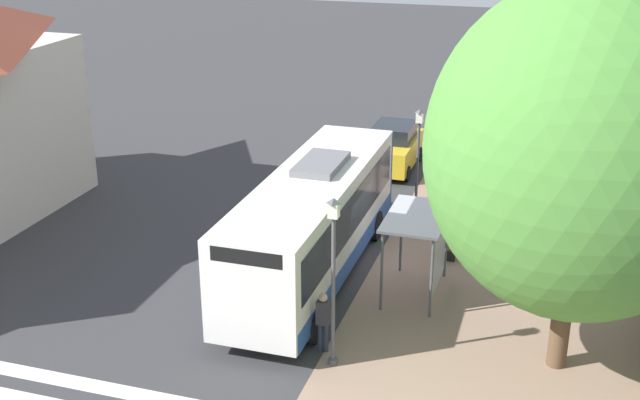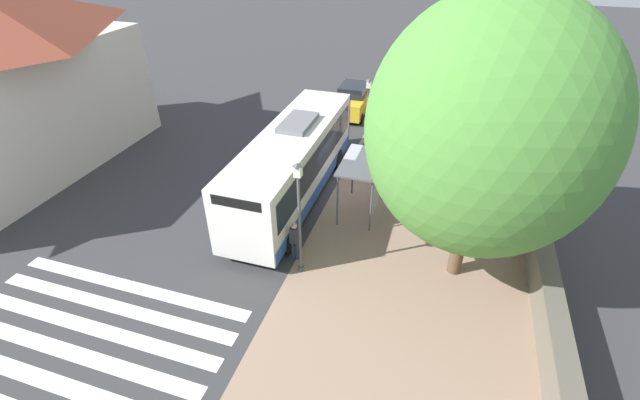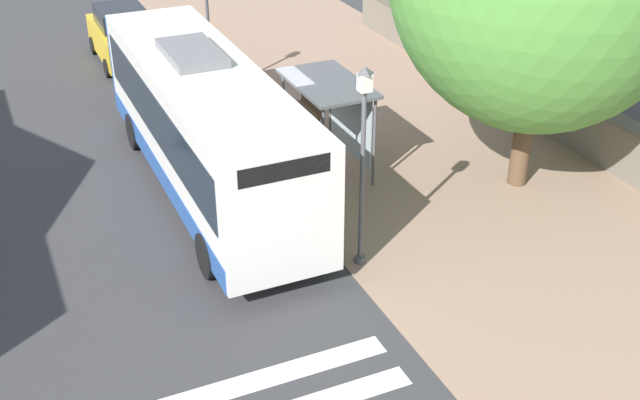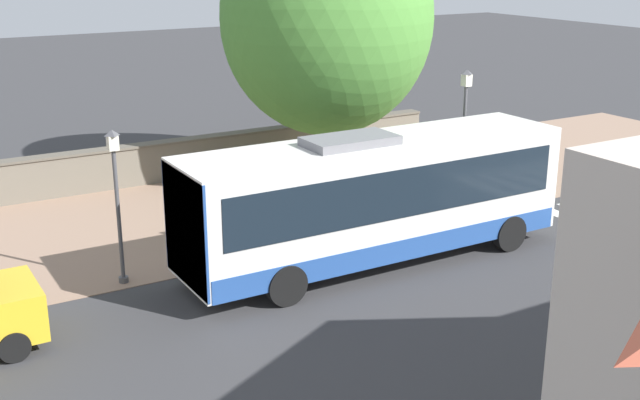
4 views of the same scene
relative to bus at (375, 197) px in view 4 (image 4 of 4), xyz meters
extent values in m
plane|color=#353538|center=(-1.60, -1.03, -1.81)|extent=(120.00, 120.00, 0.00)
cube|color=#937560|center=(-6.10, -1.03, -1.80)|extent=(9.00, 44.00, 0.02)
cube|color=#6B6356|center=(-10.15, -1.03, -1.14)|extent=(0.50, 20.00, 1.35)
cube|color=#5B5449|center=(-10.15, -1.03, -0.42)|extent=(0.60, 20.00, 0.08)
cube|color=silver|center=(0.00, 0.02, 0.05)|extent=(2.48, 10.48, 2.83)
cube|color=black|center=(0.00, 0.02, 0.42)|extent=(2.52, 9.64, 1.24)
cube|color=#264C93|center=(0.00, 0.02, -1.08)|extent=(2.52, 10.27, 0.57)
cube|color=#264C93|center=(0.00, -5.19, 0.05)|extent=(2.52, 0.06, 2.71)
cube|color=black|center=(0.00, 5.21, 1.18)|extent=(1.86, 0.08, 0.40)
cube|color=slate|center=(0.00, -0.77, 1.57)|extent=(1.24, 2.30, 0.22)
cylinder|color=black|center=(-1.16, 3.68, -1.31)|extent=(0.30, 1.00, 1.00)
cylinder|color=black|center=(1.16, 3.68, -1.31)|extent=(0.30, 1.00, 1.00)
cylinder|color=black|center=(-1.16, -3.23, -1.31)|extent=(0.30, 1.00, 1.00)
cylinder|color=black|center=(1.16, -3.23, -1.31)|extent=(0.30, 1.00, 1.00)
cylinder|color=#515459|center=(-2.48, -1.09, -0.61)|extent=(0.08, 0.08, 2.41)
cylinder|color=#515459|center=(-2.48, 1.51, -0.61)|extent=(0.08, 0.08, 2.41)
cylinder|color=#515459|center=(-3.88, -1.09, -0.61)|extent=(0.08, 0.08, 2.41)
cylinder|color=#515459|center=(-3.88, 1.51, -0.61)|extent=(0.08, 0.08, 2.41)
cube|color=#515459|center=(-3.18, 0.21, 0.64)|extent=(1.69, 2.90, 0.08)
cube|color=silver|center=(-3.86, 0.21, -0.49)|extent=(0.03, 2.34, 1.93)
cylinder|color=#2D3347|center=(-1.64, 4.07, -1.41)|extent=(0.12, 0.12, 0.81)
cylinder|color=#2D3347|center=(-1.48, 4.07, -1.41)|extent=(0.12, 0.12, 0.81)
cube|color=#333338|center=(-1.56, 4.07, -0.68)|extent=(0.34, 0.22, 0.65)
sphere|color=tan|center=(-1.56, 4.07, -0.24)|extent=(0.22, 0.22, 0.22)
cube|color=brown|center=(-3.88, -2.79, -1.36)|extent=(0.40, 1.49, 0.06)
cube|color=brown|center=(-4.05, -2.79, -1.13)|extent=(0.04, 1.49, 0.40)
cube|color=black|center=(-3.88, -3.39, -1.59)|extent=(0.32, 0.06, 0.45)
cube|color=black|center=(-3.88, -2.20, -1.59)|extent=(0.32, 0.06, 0.45)
cylinder|color=#4C4C51|center=(-1.97, 4.57, -1.73)|extent=(0.24, 0.24, 0.16)
cylinder|color=#4C4C51|center=(-1.97, 4.57, 0.19)|extent=(0.10, 0.10, 4.00)
cube|color=silver|center=(-1.97, 4.57, 2.37)|extent=(0.24, 0.24, 0.35)
pyramid|color=#4C4C51|center=(-1.97, 4.57, 2.61)|extent=(0.28, 0.28, 0.14)
cylinder|color=#4C4C51|center=(-2.00, -6.12, -1.73)|extent=(0.24, 0.24, 0.16)
cylinder|color=#4C4C51|center=(-2.00, -6.12, -0.12)|extent=(0.10, 0.10, 3.39)
cube|color=silver|center=(-2.00, -6.12, 1.76)|extent=(0.24, 0.24, 0.35)
pyramid|color=#4C4C51|center=(-2.00, -6.12, 2.00)|extent=(0.28, 0.28, 0.14)
cylinder|color=brown|center=(-7.33, 2.93, 0.03)|extent=(0.48, 0.48, 3.68)
ellipsoid|color=#4C8C38|center=(-7.33, 2.93, 3.85)|extent=(7.19, 7.19, 7.91)
cylinder|color=black|center=(0.74, -9.20, -1.49)|extent=(0.22, 0.64, 0.64)
camera|label=1|loc=(-6.80, 21.14, 9.40)|focal=45.00mm
camera|label=2|loc=(-6.17, 15.53, 9.08)|focal=24.00mm
camera|label=3|loc=(4.80, 17.55, 7.96)|focal=45.00mm
camera|label=4|loc=(16.28, -11.21, 6.18)|focal=45.00mm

